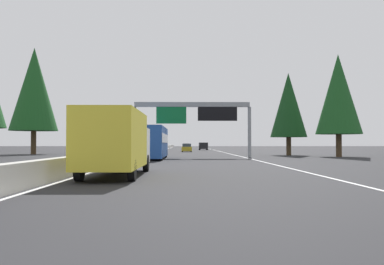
% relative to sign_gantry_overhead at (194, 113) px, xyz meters
% --- Properties ---
extents(ground_plane, '(320.00, 320.00, 0.00)m').
position_rel_sign_gantry_overhead_xyz_m(ground_plane, '(18.86, 6.04, -4.72)').
color(ground_plane, '#262628').
extents(median_barrier, '(180.00, 0.56, 0.90)m').
position_rel_sign_gantry_overhead_xyz_m(median_barrier, '(38.86, 6.34, -4.27)').
color(median_barrier, '#ADAAA3').
rests_on(median_barrier, ground).
extents(shoulder_stripe_right, '(160.00, 0.16, 0.01)m').
position_rel_sign_gantry_overhead_xyz_m(shoulder_stripe_right, '(28.86, -5.48, -4.71)').
color(shoulder_stripe_right, silver).
rests_on(shoulder_stripe_right, ground).
extents(shoulder_stripe_median, '(160.00, 0.16, 0.01)m').
position_rel_sign_gantry_overhead_xyz_m(shoulder_stripe_median, '(28.86, 5.79, -4.71)').
color(shoulder_stripe_median, silver).
rests_on(shoulder_stripe_median, ground).
extents(sign_gantry_overhead, '(0.50, 12.68, 5.93)m').
position_rel_sign_gantry_overhead_xyz_m(sign_gantry_overhead, '(0.00, 0.00, 0.00)').
color(sign_gantry_overhead, gray).
rests_on(sign_gantry_overhead, ground).
extents(box_truck_far_left, '(8.50, 2.40, 2.95)m').
position_rel_sign_gantry_overhead_xyz_m(box_truck_far_left, '(-24.86, 4.06, -3.10)').
color(box_truck_far_left, gold).
rests_on(box_truck_far_left, ground).
extents(bus_mid_left, '(11.50, 2.55, 3.10)m').
position_rel_sign_gantry_overhead_xyz_m(bus_mid_left, '(-3.49, 4.14, -3.00)').
color(bus_mid_left, '#1E4793').
rests_on(bus_mid_left, ground).
extents(sedan_near_center, '(4.40, 1.80, 1.47)m').
position_rel_sign_gantry_overhead_xyz_m(sedan_near_center, '(29.83, 0.70, -4.03)').
color(sedan_near_center, '#AD931E').
rests_on(sedan_near_center, ground).
extents(minivan_mid_center, '(5.00, 1.95, 1.69)m').
position_rel_sign_gantry_overhead_xyz_m(minivan_mid_center, '(51.13, -3.15, -3.76)').
color(minivan_mid_center, black).
rests_on(minivan_mid_center, ground).
extents(sedan_far_center, '(4.40, 1.80, 1.47)m').
position_rel_sign_gantry_overhead_xyz_m(sedan_far_center, '(59.47, 0.88, -4.03)').
color(sedan_far_center, silver).
rests_on(sedan_far_center, ground).
extents(conifer_right_near, '(5.13, 5.13, 11.65)m').
position_rel_sign_gantry_overhead_xyz_m(conifer_right_near, '(2.26, -16.43, 2.37)').
color(conifer_right_near, '#4C3823').
rests_on(conifer_right_near, ground).
extents(conifer_right_mid, '(4.61, 4.61, 10.48)m').
position_rel_sign_gantry_overhead_xyz_m(conifer_right_mid, '(8.06, -12.19, 1.65)').
color(conifer_right_mid, '#4C3823').
rests_on(conifer_right_mid, ground).
extents(conifer_left_mid, '(6.53, 6.53, 14.85)m').
position_rel_sign_gantry_overhead_xyz_m(conifer_left_mid, '(13.37, 21.94, 4.32)').
color(conifer_left_mid, '#4C3823').
rests_on(conifer_left_mid, ground).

